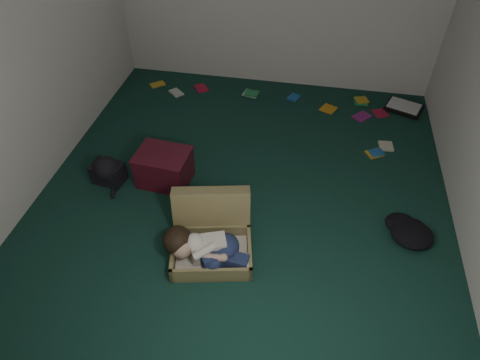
% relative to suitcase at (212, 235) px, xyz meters
% --- Properties ---
extents(floor, '(4.50, 4.50, 0.00)m').
position_rel_suitcase_xyz_m(floor, '(0.15, 0.67, -0.15)').
color(floor, '#12362C').
rests_on(floor, ground).
extents(wall_front, '(4.50, 0.00, 4.50)m').
position_rel_suitcase_xyz_m(wall_front, '(0.15, -1.58, 1.15)').
color(wall_front, silver).
rests_on(wall_front, ground).
extents(wall_left, '(0.00, 4.50, 4.50)m').
position_rel_suitcase_xyz_m(wall_left, '(-1.85, 0.67, 1.15)').
color(wall_left, silver).
rests_on(wall_left, ground).
extents(suitcase, '(0.80, 0.79, 0.50)m').
position_rel_suitcase_xyz_m(suitcase, '(0.00, 0.00, 0.00)').
color(suitcase, olive).
rests_on(suitcase, floor).
extents(person, '(0.75, 0.37, 0.31)m').
position_rel_suitcase_xyz_m(person, '(-0.01, -0.18, 0.04)').
color(person, silver).
rests_on(person, suitcase).
extents(maroon_bin, '(0.55, 0.45, 0.36)m').
position_rel_suitcase_xyz_m(maroon_bin, '(-0.67, 0.74, 0.03)').
color(maroon_bin, '#4C0F1C').
rests_on(maroon_bin, floor).
extents(backpack, '(0.43, 0.37, 0.23)m').
position_rel_suitcase_xyz_m(backpack, '(-1.23, 0.63, -0.03)').
color(backpack, black).
rests_on(backpack, floor).
extents(clothing_pile, '(0.46, 0.41, 0.12)m').
position_rel_suitcase_xyz_m(clothing_pile, '(1.69, 0.46, -0.09)').
color(clothing_pile, black).
rests_on(clothing_pile, floor).
extents(paper_tray, '(0.50, 0.45, 0.06)m').
position_rel_suitcase_xyz_m(paper_tray, '(1.85, 2.55, -0.12)').
color(paper_tray, black).
rests_on(paper_tray, floor).
extents(book_scatter, '(3.13, 1.23, 0.02)m').
position_rel_suitcase_xyz_m(book_scatter, '(0.49, 2.32, -0.14)').
color(book_scatter, gold).
rests_on(book_scatter, floor).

